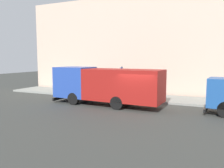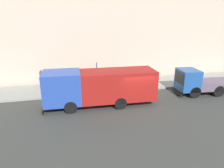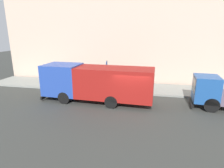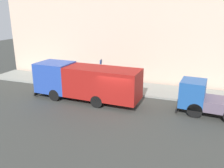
{
  "view_description": "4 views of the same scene",
  "coord_description": "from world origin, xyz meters",
  "px_view_note": "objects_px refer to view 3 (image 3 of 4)",
  "views": [
    {
      "loc": [
        -14.64,
        -4.88,
        3.54
      ],
      "look_at": [
        1.45,
        2.58,
        1.55
      ],
      "focal_mm": 36.88,
      "sensor_mm": 36.0,
      "label": 1
    },
    {
      "loc": [
        -13.7,
        5.21,
        6.62
      ],
      "look_at": [
        1.71,
        1.58,
        1.35
      ],
      "focal_mm": 32.26,
      "sensor_mm": 36.0,
      "label": 2
    },
    {
      "loc": [
        -12.54,
        -1.16,
        5.24
      ],
      "look_at": [
        1.25,
        1.66,
        1.35
      ],
      "focal_mm": 29.96,
      "sensor_mm": 36.0,
      "label": 3
    },
    {
      "loc": [
        -15.08,
        -5.15,
        6.81
      ],
      "look_at": [
        1.07,
        0.72,
        1.48
      ],
      "focal_mm": 37.77,
      "sensor_mm": 36.0,
      "label": 4
    }
  ],
  "objects_px": {
    "small_flatbed_truck": "(223,94)",
    "pedestrian_walking": "(109,78)",
    "large_utility_truck": "(96,82)",
    "pedestrian_standing": "(81,78)",
    "traffic_cone_orange": "(79,84)",
    "street_sign_post": "(107,73)",
    "pedestrian_third": "(67,72)"
  },
  "relations": [
    {
      "from": "pedestrian_walking",
      "to": "street_sign_post",
      "type": "height_order",
      "value": "street_sign_post"
    },
    {
      "from": "small_flatbed_truck",
      "to": "pedestrian_third",
      "type": "xyz_separation_m",
      "value": [
        4.77,
        13.85,
        -0.01
      ]
    },
    {
      "from": "pedestrian_third",
      "to": "street_sign_post",
      "type": "xyz_separation_m",
      "value": [
        -2.48,
        -4.98,
        0.67
      ]
    },
    {
      "from": "pedestrian_third",
      "to": "street_sign_post",
      "type": "bearing_deg",
      "value": -16.8
    },
    {
      "from": "pedestrian_third",
      "to": "traffic_cone_orange",
      "type": "height_order",
      "value": "pedestrian_third"
    },
    {
      "from": "small_flatbed_truck",
      "to": "traffic_cone_orange",
      "type": "bearing_deg",
      "value": 82.94
    },
    {
      "from": "pedestrian_third",
      "to": "traffic_cone_orange",
      "type": "relative_size",
      "value": 2.55
    },
    {
      "from": "traffic_cone_orange",
      "to": "street_sign_post",
      "type": "distance_m",
      "value": 3.06
    },
    {
      "from": "street_sign_post",
      "to": "pedestrian_standing",
      "type": "bearing_deg",
      "value": 85.33
    },
    {
      "from": "large_utility_truck",
      "to": "pedestrian_walking",
      "type": "bearing_deg",
      "value": -1.02
    },
    {
      "from": "small_flatbed_truck",
      "to": "street_sign_post",
      "type": "distance_m",
      "value": 9.18
    },
    {
      "from": "large_utility_truck",
      "to": "pedestrian_standing",
      "type": "height_order",
      "value": "large_utility_truck"
    },
    {
      "from": "large_utility_truck",
      "to": "pedestrian_walking",
      "type": "height_order",
      "value": "large_utility_truck"
    },
    {
      "from": "small_flatbed_truck",
      "to": "street_sign_post",
      "type": "height_order",
      "value": "street_sign_post"
    },
    {
      "from": "small_flatbed_truck",
      "to": "pedestrian_third",
      "type": "bearing_deg",
      "value": 75.81
    },
    {
      "from": "large_utility_truck",
      "to": "small_flatbed_truck",
      "type": "distance_m",
      "value": 9.1
    },
    {
      "from": "pedestrian_standing",
      "to": "traffic_cone_orange",
      "type": "relative_size",
      "value": 2.56
    },
    {
      "from": "small_flatbed_truck",
      "to": "street_sign_post",
      "type": "relative_size",
      "value": 1.97
    },
    {
      "from": "large_utility_truck",
      "to": "pedestrian_standing",
      "type": "relative_size",
      "value": 4.98
    },
    {
      "from": "small_flatbed_truck",
      "to": "pedestrian_walking",
      "type": "distance_m",
      "value": 9.46
    },
    {
      "from": "small_flatbed_truck",
      "to": "pedestrian_standing",
      "type": "height_order",
      "value": "small_flatbed_truck"
    },
    {
      "from": "large_utility_truck",
      "to": "street_sign_post",
      "type": "relative_size",
      "value": 3.21
    },
    {
      "from": "pedestrian_walking",
      "to": "pedestrian_standing",
      "type": "height_order",
      "value": "pedestrian_standing"
    },
    {
      "from": "small_flatbed_truck",
      "to": "pedestrian_walking",
      "type": "relative_size",
      "value": 3.24
    },
    {
      "from": "large_utility_truck",
      "to": "traffic_cone_orange",
      "type": "bearing_deg",
      "value": 44.76
    },
    {
      "from": "pedestrian_walking",
      "to": "pedestrian_third",
      "type": "distance_m",
      "value": 5.2
    },
    {
      "from": "small_flatbed_truck",
      "to": "traffic_cone_orange",
      "type": "distance_m",
      "value": 11.92
    },
    {
      "from": "small_flatbed_truck",
      "to": "pedestrian_walking",
      "type": "bearing_deg",
      "value": 74.53
    },
    {
      "from": "pedestrian_standing",
      "to": "street_sign_post",
      "type": "height_order",
      "value": "street_sign_post"
    },
    {
      "from": "large_utility_truck",
      "to": "street_sign_post",
      "type": "distance_m",
      "value": 2.66
    },
    {
      "from": "street_sign_post",
      "to": "large_utility_truck",
      "type": "bearing_deg",
      "value": 175.4
    },
    {
      "from": "traffic_cone_orange",
      "to": "street_sign_post",
      "type": "relative_size",
      "value": 0.25
    }
  ]
}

